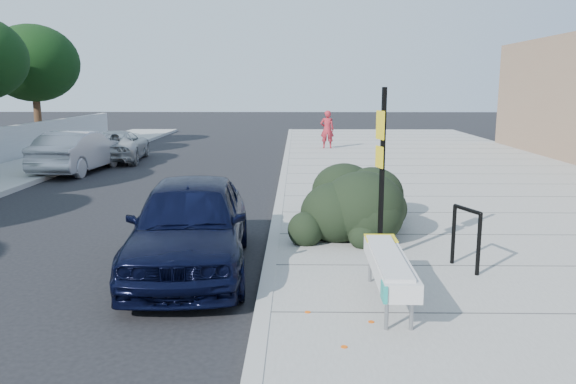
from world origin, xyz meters
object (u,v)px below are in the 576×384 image
(bench, at_px, (389,265))
(wagon_silver, at_px, (78,151))
(sedan_navy, at_px, (190,224))
(sign_post, at_px, (381,165))
(suv_silver, at_px, (117,146))
(pedestrian, at_px, (327,129))
(bike_rack, at_px, (466,232))

(bench, xyz_separation_m, wagon_silver, (-9.21, 12.85, 0.06))
(sedan_navy, bearing_deg, bench, -35.88)
(sign_post, relative_size, wagon_silver, 0.64)
(sedan_navy, bearing_deg, suv_silver, 107.52)
(wagon_silver, bearing_deg, sign_post, 135.74)
(sign_post, xyz_separation_m, sedan_navy, (-3.21, -0.12, -0.99))
(suv_silver, distance_m, pedestrian, 9.72)
(bench, relative_size, sign_post, 0.78)
(sedan_navy, xyz_separation_m, wagon_silver, (-6.15, 10.99, -0.04))
(sign_post, height_order, suv_silver, sign_post)
(sign_post, xyz_separation_m, pedestrian, (0.03, 17.70, -0.74))
(sedan_navy, distance_m, pedestrian, 18.12)
(sign_post, bearing_deg, sedan_navy, 169.44)
(bike_rack, bearing_deg, wagon_silver, 112.10)
(bike_rack, height_order, suv_silver, suv_silver)
(sedan_navy, height_order, wagon_silver, sedan_navy)
(bike_rack, height_order, sign_post, sign_post)
(wagon_silver, bearing_deg, bench, 130.61)
(suv_silver, bearing_deg, sedan_navy, 105.39)
(bench, relative_size, sedan_navy, 0.49)
(sign_post, bearing_deg, pedestrian, 77.12)
(sign_post, height_order, sedan_navy, sign_post)
(bench, distance_m, wagon_silver, 15.81)
(bike_rack, xyz_separation_m, pedestrian, (-1.29, 18.19, 0.29))
(bench, bearing_deg, suv_silver, 119.47)
(bike_rack, distance_m, sedan_navy, 4.56)
(bike_rack, distance_m, wagon_silver, 15.60)
(pedestrian, bearing_deg, wagon_silver, 36.76)
(wagon_silver, height_order, suv_silver, wagon_silver)
(bike_rack, height_order, wagon_silver, wagon_silver)
(bike_rack, xyz_separation_m, sign_post, (-1.33, 0.50, 1.03))
(pedestrian, bearing_deg, suv_silver, 23.34)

